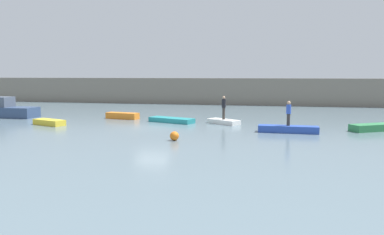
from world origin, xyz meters
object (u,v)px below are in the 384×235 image
rowboat_white (224,122)px  person_dark_shirt (224,106)px  rowboat_teal (172,120)px  rowboat_blue (288,129)px  mooring_buoy (174,136)px  rowboat_green (374,127)px  person_blue_shirt (289,112)px  rowboat_yellow (49,122)px  motorboat (6,110)px  rowboat_orange (122,116)px

rowboat_white → person_dark_shirt: size_ratio=1.47×
rowboat_teal → rowboat_white: (4.26, -0.08, -0.01)m
rowboat_blue → mooring_buoy: 8.11m
rowboat_green → person_dark_shirt: 10.82m
person_blue_shirt → rowboat_yellow: bearing=179.7°
person_blue_shirt → rowboat_teal: bearing=158.0°
mooring_buoy → motorboat: bearing=154.1°
motorboat → rowboat_blue: (24.80, -4.22, -0.43)m
rowboat_teal → rowboat_green: size_ratio=1.11×
rowboat_yellow → rowboat_white: rowboat_yellow is taller
motorboat → rowboat_teal: 15.75m
rowboat_yellow → mooring_buoy: size_ratio=5.02×
motorboat → rowboat_orange: motorboat is taller
rowboat_yellow → rowboat_teal: rowboat_yellow is taller
motorboat → rowboat_white: bearing=-1.8°
motorboat → rowboat_blue: motorboat is taller
rowboat_orange → mooring_buoy: 12.13m
rowboat_white → rowboat_green: bearing=26.4°
rowboat_yellow → rowboat_green: bearing=25.5°
rowboat_green → rowboat_yellow: bearing=154.6°
rowboat_yellow → motorboat: bearing=170.3°
rowboat_blue → rowboat_green: 6.17m
rowboat_yellow → person_dark_shirt: person_dark_shirt is taller
motorboat → rowboat_orange: size_ratio=1.91×
rowboat_blue → rowboat_green: rowboat_green is taller
rowboat_green → person_dark_shirt: (-10.64, 1.56, 1.14)m
motorboat → rowboat_green: 30.72m
person_dark_shirt → mooring_buoy: 8.42m
rowboat_teal → mooring_buoy: 8.55m
rowboat_yellow → person_dark_shirt: 13.55m
rowboat_blue → rowboat_green: bearing=20.8°
motorboat → person_dark_shirt: (19.99, -0.64, 0.72)m
rowboat_green → person_dark_shirt: bearing=141.7°
rowboat_orange → rowboat_blue: size_ratio=0.74×
motorboat → rowboat_blue: size_ratio=1.41×
rowboat_white → rowboat_blue: size_ratio=0.68×
rowboat_blue → person_blue_shirt: (0.00, -0.00, 1.16)m
motorboat → person_dark_shirt: person_dark_shirt is taller
rowboat_yellow → rowboat_orange: (3.93, 5.08, 0.05)m
motorboat → rowboat_blue: bearing=-9.7°
rowboat_yellow → rowboat_white: bearing=35.8°
rowboat_teal → rowboat_white: 4.26m
rowboat_white → person_blue_shirt: bearing=-1.9°
rowboat_teal → mooring_buoy: mooring_buoy is taller
rowboat_orange → mooring_buoy: size_ratio=5.37×
rowboat_orange → rowboat_white: size_ratio=1.08×
person_dark_shirt → person_blue_shirt: bearing=-36.6°
rowboat_blue → mooring_buoy: (-6.70, -4.56, 0.04)m
person_dark_shirt → rowboat_yellow: bearing=-165.1°
rowboat_white → rowboat_blue: bearing=-1.9°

